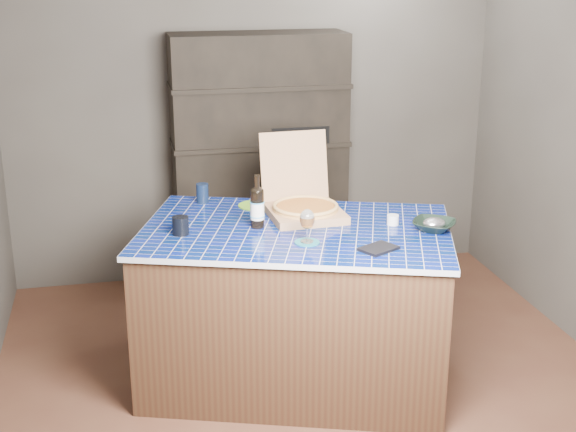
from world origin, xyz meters
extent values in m
plane|color=brown|center=(0.00, 0.00, 0.00)|extent=(3.50, 3.50, 0.00)
plane|color=#4E4B44|center=(0.00, 1.75, 1.25)|extent=(3.50, 0.00, 3.50)
plane|color=#4E4B44|center=(0.00, -1.75, 1.25)|extent=(3.50, 0.00, 3.50)
cube|color=black|center=(0.00, 1.53, 0.90)|extent=(1.20, 0.40, 1.80)
cube|color=black|center=(0.25, 1.48, 1.12)|extent=(0.40, 0.32, 0.12)
cube|color=#3F2A19|center=(-0.06, 0.09, 0.44)|extent=(1.84, 1.47, 0.87)
cube|color=#05184B|center=(-0.06, 0.09, 0.89)|extent=(1.89, 1.52, 0.03)
cube|color=tan|center=(0.03, 0.27, 0.92)|extent=(0.42, 0.42, 0.04)
cube|color=tan|center=(0.02, 0.50, 1.14)|extent=(0.40, 0.11, 0.39)
cylinder|color=tan|center=(0.03, 0.27, 0.95)|extent=(0.37, 0.37, 0.01)
cylinder|color=#670C0B|center=(0.03, 0.27, 0.96)|extent=(0.32, 0.32, 0.01)
torus|color=tan|center=(0.03, 0.27, 0.97)|extent=(0.37, 0.37, 0.02)
cylinder|color=black|center=(-0.26, 0.16, 1.00)|extent=(0.07, 0.07, 0.20)
ellipsoid|color=black|center=(-0.26, 0.16, 1.11)|extent=(0.07, 0.07, 0.04)
cylinder|color=black|center=(-0.26, 0.16, 1.15)|extent=(0.03, 0.03, 0.08)
cylinder|color=silver|center=(-0.26, 0.16, 0.99)|extent=(0.07, 0.07, 0.09)
cylinder|color=#43A6E4|center=(-0.26, 0.16, 0.97)|extent=(0.08, 0.08, 0.01)
cylinder|color=#43A6E4|center=(-0.26, 0.16, 1.04)|extent=(0.08, 0.08, 0.01)
cylinder|color=#166673|center=(-0.06, -0.14, 0.91)|extent=(0.13, 0.13, 0.01)
cylinder|color=white|center=(-0.06, -0.14, 0.91)|extent=(0.07, 0.07, 0.00)
cylinder|color=white|center=(-0.06, -0.14, 0.95)|extent=(0.01, 0.01, 0.07)
ellipsoid|color=white|center=(-0.06, -0.14, 1.03)|extent=(0.08, 0.08, 0.10)
cylinder|color=#B5651D|center=(-0.06, -0.14, 1.02)|extent=(0.06, 0.06, 0.05)
cylinder|color=white|center=(-0.06, -0.14, 1.05)|extent=(0.07, 0.07, 0.02)
cylinder|color=black|center=(-0.68, 0.13, 0.95)|extent=(0.09, 0.09, 0.10)
cube|color=black|center=(0.26, -0.32, 0.91)|extent=(0.22, 0.20, 0.01)
imported|color=black|center=(0.65, -0.10, 0.93)|extent=(0.31, 0.31, 0.05)
ellipsoid|color=silver|center=(0.65, -0.10, 0.94)|extent=(0.12, 0.10, 0.06)
cylinder|color=white|center=(0.46, 0.04, 0.93)|extent=(0.06, 0.06, 0.05)
cylinder|color=black|center=(-0.50, 0.67, 0.96)|extent=(0.07, 0.07, 0.11)
cylinder|color=#73BA28|center=(-0.21, 0.53, 0.91)|extent=(0.20, 0.20, 0.01)
camera|label=1|loc=(-0.97, -3.87, 2.31)|focal=50.00mm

